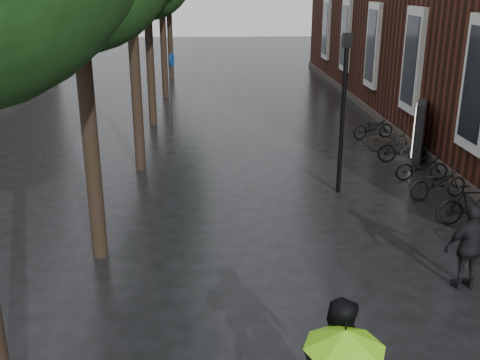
{
  "coord_description": "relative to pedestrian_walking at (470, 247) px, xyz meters",
  "views": [
    {
      "loc": [
        -1.71,
        -3.99,
        5.52
      ],
      "look_at": [
        -1.08,
        7.32,
        1.55
      ],
      "focal_mm": 42.0,
      "sensor_mm": 36.0,
      "label": 1
    }
  ],
  "objects": [
    {
      "name": "cycle_sign",
      "position": [
        -6.31,
        12.94,
        1.14
      ],
      "size": [
        0.16,
        0.55,
        3.01
      ],
      "rotation": [
        0.0,
        0.0,
        -0.23
      ],
      "color": "#262628",
      "rests_on": "ground"
    },
    {
      "name": "lime_umbrella",
      "position": [
        -3.34,
        -3.92,
        0.86
      ],
      "size": [
        0.96,
        0.96,
        1.43
      ],
      "rotation": [
        0.0,
        0.0,
        -0.02
      ],
      "color": "black",
      "rests_on": "ground"
    },
    {
      "name": "ad_lightbox",
      "position": [
        1.97,
        8.15,
        0.13
      ],
      "size": [
        0.3,
        1.29,
        1.94
      ],
      "rotation": [
        0.0,
        0.0,
        -0.39
      ],
      "color": "black",
      "rests_on": "ground"
    },
    {
      "name": "pedestrian_walking",
      "position": [
        0.0,
        0.0,
        0.0
      ],
      "size": [
        1.03,
        0.52,
        1.69
      ],
      "primitive_type": "imported",
      "rotation": [
        0.0,
        0.0,
        3.25
      ],
      "color": "black",
      "rests_on": "ground"
    },
    {
      "name": "parked_bicycles",
      "position": [
        1.41,
        5.08,
        -0.38
      ],
      "size": [
        1.98,
        11.97,
        1.03
      ],
      "color": "black",
      "rests_on": "ground"
    },
    {
      "name": "lamp_post",
      "position": [
        -1.26,
        5.33,
        1.78
      ],
      "size": [
        0.22,
        0.22,
        4.33
      ],
      "rotation": [
        0.0,
        0.0,
        0.38
      ],
      "color": "black",
      "rests_on": "ground"
    }
  ]
}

